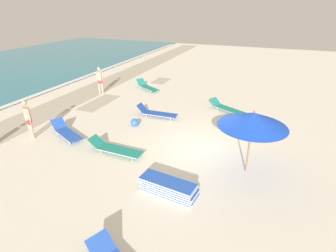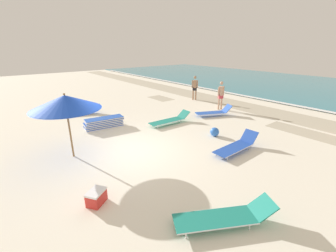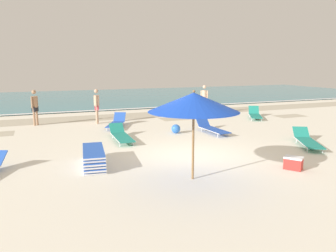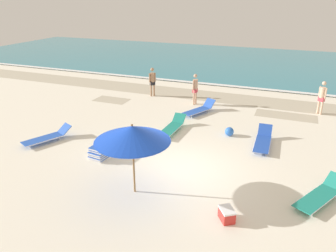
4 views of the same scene
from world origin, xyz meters
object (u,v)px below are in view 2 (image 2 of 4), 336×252
(sun_lounger_under_umbrella, at_px, (237,146))
(cooler_box, at_px, (96,197))
(beach_umbrella, at_px, (65,102))
(sun_lounger_mid_beach_solo, at_px, (214,112))
(sun_lounger_near_water_left, at_px, (82,111))
(sun_lounger_beside_umbrella, at_px, (170,120))
(lounger_stack, at_px, (104,123))
(beachgoer_wading_adult, at_px, (195,86))
(beachgoer_strolling_adult, at_px, (221,94))
(sun_lounger_mid_beach_pair_a, at_px, (225,216))
(beach_ball, at_px, (215,132))

(sun_lounger_under_umbrella, distance_m, cooler_box, 5.41)
(beach_umbrella, xyz_separation_m, sun_lounger_mid_beach_solo, (-0.21, 7.95, -1.81))
(sun_lounger_near_water_left, height_order, cooler_box, sun_lounger_near_water_left)
(sun_lounger_beside_umbrella, bearing_deg, cooler_box, -53.75)
(lounger_stack, height_order, sun_lounger_under_umbrella, sun_lounger_under_umbrella)
(lounger_stack, xyz_separation_m, sun_lounger_beside_umbrella, (1.56, 2.94, -0.04))
(beach_umbrella, distance_m, sun_lounger_beside_umbrella, 5.43)
(beachgoer_wading_adult, bearing_deg, sun_lounger_beside_umbrella, -106.80)
(cooler_box, bearing_deg, sun_lounger_mid_beach_solo, -13.15)
(beachgoer_strolling_adult, bearing_deg, sun_lounger_under_umbrella, -117.77)
(sun_lounger_mid_beach_solo, bearing_deg, beach_umbrella, -63.41)
(lounger_stack, height_order, beachgoer_wading_adult, beachgoer_wading_adult)
(lounger_stack, bearing_deg, beachgoer_strolling_adult, 86.47)
(sun_lounger_near_water_left, bearing_deg, beachgoer_wading_adult, 104.51)
(cooler_box, bearing_deg, sun_lounger_mid_beach_pair_a, -85.81)
(sun_lounger_mid_beach_pair_a, bearing_deg, beachgoer_wading_adult, 167.32)
(lounger_stack, relative_size, beach_ball, 4.93)
(sun_lounger_beside_umbrella, xyz_separation_m, sun_lounger_mid_beach_pair_a, (6.20, -3.42, 0.00))
(beach_ball, bearing_deg, cooler_box, -78.89)
(beach_umbrella, bearing_deg, sun_lounger_near_water_left, 158.41)
(sun_lounger_mid_beach_solo, height_order, cooler_box, sun_lounger_mid_beach_solo)
(cooler_box, bearing_deg, beachgoer_wading_adult, -0.83)
(beachgoer_wading_adult, bearing_deg, sun_lounger_mid_beach_pair_a, -91.26)
(sun_lounger_mid_beach_pair_a, bearing_deg, beachgoer_strolling_adult, 158.83)
(sun_lounger_mid_beach_solo, bearing_deg, sun_lounger_near_water_left, -105.62)
(sun_lounger_beside_umbrella, bearing_deg, beachgoer_strolling_adult, 94.69)
(sun_lounger_under_umbrella, xyz_separation_m, sun_lounger_mid_beach_solo, (-3.62, 2.88, 0.00))
(sun_lounger_mid_beach_pair_a, bearing_deg, cooler_box, -112.37)
(beachgoer_strolling_adult, bearing_deg, lounger_stack, -173.79)
(lounger_stack, relative_size, beachgoer_strolling_adult, 1.12)
(sun_lounger_under_umbrella, bearing_deg, beach_umbrella, -125.47)
(beach_umbrella, relative_size, sun_lounger_beside_umbrella, 1.01)
(sun_lounger_beside_umbrella, height_order, beachgoer_strolling_adult, beachgoer_strolling_adult)
(beach_umbrella, relative_size, lounger_stack, 1.19)
(sun_lounger_beside_umbrella, xyz_separation_m, beach_ball, (2.57, 0.48, -0.01))
(sun_lounger_under_umbrella, height_order, sun_lounger_beside_umbrella, sun_lounger_under_umbrella)
(lounger_stack, bearing_deg, beachgoer_wading_adult, 108.57)
(beach_ball, xyz_separation_m, cooler_box, (1.16, -5.89, -0.01))
(lounger_stack, distance_m, beachgoer_strolling_adult, 7.33)
(sun_lounger_mid_beach_pair_a, bearing_deg, sun_lounger_beside_umbrella, 179.95)
(sun_lounger_under_umbrella, distance_m, sun_lounger_near_water_left, 9.17)
(beach_umbrella, distance_m, sun_lounger_near_water_left, 5.94)
(beach_ball, bearing_deg, beach_umbrella, -108.80)
(beach_umbrella, xyz_separation_m, sun_lounger_beside_umbrella, (-0.67, 5.08, -1.82))
(sun_lounger_beside_umbrella, bearing_deg, sun_lounger_mid_beach_solo, 82.57)
(lounger_stack, distance_m, cooler_box, 5.83)
(lounger_stack, bearing_deg, beach_ball, 46.74)
(sun_lounger_mid_beach_solo, xyz_separation_m, beachgoer_strolling_adult, (-0.68, 1.35, 0.78))
(sun_lounger_near_water_left, relative_size, sun_lounger_mid_beach_solo, 1.01)
(cooler_box, bearing_deg, sun_lounger_near_water_left, 39.17)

